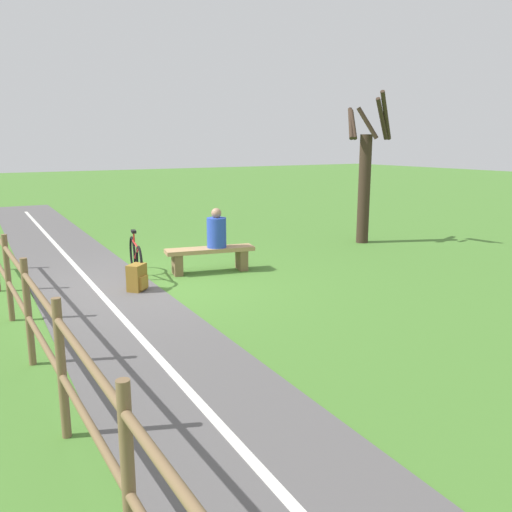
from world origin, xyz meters
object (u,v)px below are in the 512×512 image
object	(u,v)px
bench	(210,255)
backpack	(137,278)
person_seated	(217,231)
bicycle	(136,259)
tree_far_right	(365,176)

from	to	relation	value
bench	backpack	world-z (taller)	bench
person_seated	bicycle	size ratio (longest dim) A/B	0.45
person_seated	backpack	distance (m)	2.00
bicycle	backpack	xyz separation A→B (m)	(0.28, 0.90, -0.14)
person_seated	tree_far_right	bearing A→B (deg)	-157.70
backpack	tree_far_right	bearing A→B (deg)	-166.96
backpack	tree_far_right	distance (m)	6.71
bicycle	person_seated	bearing A→B (deg)	89.87
bicycle	backpack	size ratio (longest dim) A/B	3.60
bench	bicycle	bearing A→B (deg)	0.20
person_seated	backpack	world-z (taller)	person_seated
tree_far_right	bicycle	bearing A→B (deg)	5.45
bench	tree_far_right	bearing A→B (deg)	-158.34
person_seated	tree_far_right	size ratio (longest dim) A/B	0.21
bicycle	tree_far_right	xyz separation A→B (m)	(-6.11, -0.58, 1.30)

